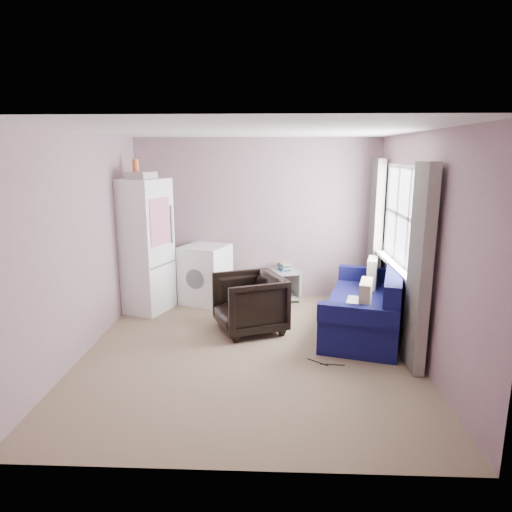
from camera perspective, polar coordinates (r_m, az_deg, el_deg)
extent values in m
cube|color=#8C765C|center=(5.49, -0.80, -11.73)|extent=(3.80, 4.20, 0.02)
cube|color=silver|center=(5.01, -0.89, 15.54)|extent=(3.80, 4.20, 0.02)
cube|color=gray|center=(7.18, 0.10, 4.61)|extent=(3.80, 0.02, 2.50)
cube|color=gray|center=(3.07, -3.06, -6.61)|extent=(3.80, 0.02, 2.50)
cube|color=gray|center=(5.55, -20.96, 1.34)|extent=(0.02, 4.20, 2.50)
cube|color=gray|center=(5.35, 20.05, 1.01)|extent=(0.02, 4.20, 2.50)
cube|color=white|center=(5.96, 18.04, 4.74)|extent=(0.01, 1.60, 1.20)
imported|color=black|center=(5.91, -0.82, -5.55)|extent=(1.00, 1.02, 0.82)
cube|color=white|center=(6.76, -13.96, 1.22)|extent=(0.84, 0.84, 1.92)
cube|color=slate|center=(6.63, -11.51, -1.08)|extent=(0.22, 0.58, 0.02)
cube|color=slate|center=(6.71, -10.53, 3.92)|extent=(0.03, 0.04, 0.55)
cube|color=white|center=(6.48, -11.90, 4.23)|extent=(0.17, 0.43, 0.66)
cylinder|color=orange|center=(6.74, -14.79, 10.49)|extent=(0.11, 0.11, 0.26)
cube|color=#B5B4AA|center=(6.48, -14.07, 9.73)|extent=(0.38, 0.41, 0.10)
cube|color=white|center=(7.05, -6.32, -2.28)|extent=(0.81, 0.81, 0.89)
cube|color=slate|center=(6.94, -6.49, 1.00)|extent=(0.75, 0.74, 0.05)
cylinder|color=slate|center=(6.78, -7.65, -2.88)|extent=(0.28, 0.12, 0.29)
cube|color=gray|center=(7.12, 3.53, -1.91)|extent=(0.55, 0.55, 0.04)
cube|color=gray|center=(7.24, 3.48, -5.03)|extent=(0.55, 0.55, 0.04)
cube|color=gray|center=(7.13, 1.95, -3.73)|extent=(0.16, 0.44, 0.49)
cube|color=gray|center=(7.24, 5.02, -3.50)|extent=(0.16, 0.44, 0.49)
cube|color=navy|center=(7.11, 3.53, -1.64)|extent=(0.20, 0.25, 0.03)
cube|color=gray|center=(7.11, 3.62, -1.41)|extent=(0.22, 0.25, 0.03)
cube|color=navy|center=(7.10, 3.45, -1.18)|extent=(0.19, 0.24, 0.03)
cube|color=gray|center=(7.09, 3.61, -0.96)|extent=(0.22, 0.26, 0.03)
cube|color=#11124E|center=(6.14, 13.26, -7.17)|extent=(1.35, 2.05, 0.42)
cube|color=#11124E|center=(6.00, 16.81, -3.47)|extent=(0.67, 1.86, 0.46)
cube|color=#11124E|center=(5.18, 12.62, -7.23)|extent=(0.89, 0.37, 0.21)
cube|color=#11124E|center=(6.92, 14.00, -2.24)|extent=(0.89, 0.37, 0.21)
cube|color=beige|center=(5.43, 13.52, -5.18)|extent=(0.23, 0.44, 0.42)
cube|color=beige|center=(6.60, 14.32, -2.05)|extent=(0.23, 0.44, 0.42)
cube|color=gray|center=(5.98, 12.49, -5.46)|extent=(0.32, 0.40, 0.02)
cube|color=silver|center=(5.94, 13.80, -4.46)|extent=(0.15, 0.35, 0.23)
cube|color=white|center=(6.06, 17.01, -1.14)|extent=(0.14, 1.70, 0.04)
cube|color=white|center=(6.07, 17.49, -0.87)|extent=(0.02, 1.68, 0.05)
cube|color=white|center=(5.96, 17.87, 4.75)|extent=(0.02, 1.68, 0.05)
cube|color=white|center=(5.91, 18.27, 10.51)|extent=(0.02, 1.68, 0.05)
cube|color=white|center=(5.20, 20.16, 3.49)|extent=(0.02, 0.05, 1.20)
cube|color=white|center=(5.71, 18.57, 4.36)|extent=(0.02, 0.05, 1.20)
cube|color=white|center=(6.21, 17.23, 5.09)|extent=(0.02, 0.05, 1.20)
cube|color=white|center=(6.73, 16.10, 5.71)|extent=(0.02, 0.05, 1.20)
cube|color=beige|center=(4.99, 19.79, -1.55)|extent=(0.12, 0.46, 2.18)
cube|color=beige|center=(7.03, 14.66, 2.79)|extent=(0.12, 0.46, 2.18)
cylinder|color=black|center=(5.19, 9.53, -13.24)|extent=(0.27, 0.03, 0.01)
cylinder|color=black|center=(5.22, 7.74, -13.02)|extent=(0.22, 0.18, 0.01)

